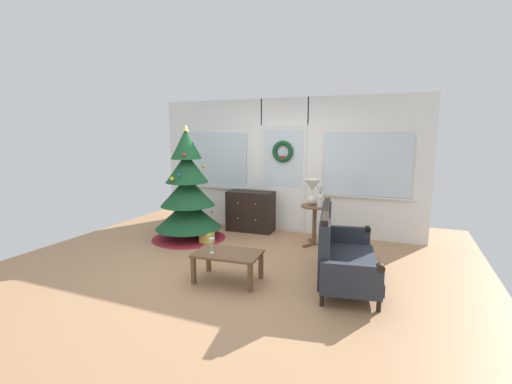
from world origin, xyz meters
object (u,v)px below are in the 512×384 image
Objects in this scene: settee_sofa at (340,252)px; table_lamp at (312,188)px; side_table at (315,217)px; dresser_cabinet at (251,211)px; gift_box at (207,238)px; christmas_tree at (188,197)px; flower_vase at (320,200)px; wine_glass at (212,242)px; coffee_table at (228,257)px.

table_lamp is at bearing 117.28° from settee_sofa.
settee_sofa is 1.48m from side_table.
settee_sofa is 2.51× the size of side_table.
dresser_cabinet is 1.34× the size of side_table.
settee_sofa is at bearing -15.90° from gift_box.
christmas_tree is 5.85× the size of flower_vase.
settee_sofa reaches higher than dresser_cabinet.
settee_sofa is (2.01, -1.75, -0.01)m from dresser_cabinet.
flower_vase is at bearing 17.89° from gift_box.
christmas_tree is 0.84m from gift_box.
flower_vase is (1.46, -0.48, 0.42)m from dresser_cabinet.
table_lamp is at bearing -16.26° from dresser_cabinet.
wine_glass is (-0.96, -1.93, -0.28)m from flower_vase.
christmas_tree is at bearing -169.59° from flower_vase.
table_lamp is 2.00m from gift_box.
gift_box is (-1.83, -0.59, -0.70)m from flower_vase.
side_table is at bearing 70.21° from coffee_table.
flower_vase is at bearing 66.93° from coffee_table.
wine_glass is at bearing -113.42° from side_table.
wine_glass is 1.65m from gift_box.
christmas_tree is 10.05× the size of gift_box.
christmas_tree is 4.66× the size of table_lamp.
christmas_tree reaches higher than coffee_table.
settee_sofa is at bearing -66.73° from flower_vase.
dresser_cabinet reaches higher than coffee_table.
flower_vase reaches higher than dresser_cabinet.
settee_sofa is at bearing 23.86° from wine_glass.
gift_box is at bearing -159.39° from side_table.
table_lamp reaches higher than side_table.
christmas_tree reaches higher than table_lamp.
settee_sofa is at bearing -64.08° from side_table.
settee_sofa is at bearing -16.47° from christmas_tree.
christmas_tree is 2.22m from table_lamp.
side_table reaches higher than coffee_table.
christmas_tree is 1.18× the size of settee_sofa.
christmas_tree reaches higher than flower_vase.
christmas_tree reaches higher than gift_box.
coffee_table is at bearing -73.71° from dresser_cabinet.
table_lamp reaches higher than wine_glass.
settee_sofa is 1.65m from wine_glass.
side_table is (2.21, 0.48, -0.28)m from christmas_tree.
wine_glass is at bearing -116.49° from flower_vase.
coffee_table is 1.65m from gift_box.
side_table is at bearing 12.37° from christmas_tree.
christmas_tree is 2.33× the size of coffee_table.
gift_box is at bearing -162.11° from flower_vase.
dresser_cabinet is 2.09× the size of table_lamp.
wine_glass is (1.34, -1.51, -0.24)m from christmas_tree.
coffee_table is at bearing 26.95° from wine_glass.
flower_vase is 1.79× the size of wine_glass.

